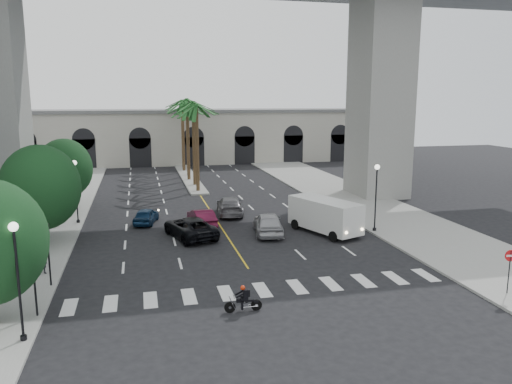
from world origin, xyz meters
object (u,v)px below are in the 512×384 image
(car_b, at_px, (202,218))
(lamp_post_right, at_px, (376,192))
(traffic_signal_near, at_px, (33,268))
(cargo_van, at_px, (325,215))
(car_d, at_px, (230,206))
(do_not_enter_sign, at_px, (510,263))
(car_c, at_px, (190,227))
(car_e, at_px, (146,216))
(lamp_post_left_near, at_px, (17,272))
(traffic_signal_far, at_px, (48,244))
(car_a, at_px, (268,223))
(pedestrian_a, at_px, (41,259))
(pedestrian_b, at_px, (35,258))
(lamp_post_left_far, at_px, (76,186))
(motorcycle_rider, at_px, (244,300))

(car_b, bearing_deg, lamp_post_right, 152.52)
(traffic_signal_near, bearing_deg, cargo_van, 30.63)
(lamp_post_right, height_order, car_d, lamp_post_right)
(do_not_enter_sign, bearing_deg, car_d, 125.87)
(car_c, height_order, car_e, car_c)
(car_c, bearing_deg, lamp_post_left_near, 43.26)
(traffic_signal_far, relative_size, car_a, 0.72)
(traffic_signal_far, bearing_deg, car_b, 49.17)
(lamp_post_right, bearing_deg, traffic_signal_far, -164.02)
(lamp_post_right, bearing_deg, pedestrian_a, -169.17)
(cargo_van, xyz_separation_m, pedestrian_b, (-20.07, -4.53, -0.49))
(car_c, bearing_deg, traffic_signal_near, 38.78)
(car_b, distance_m, pedestrian_a, 14.11)
(traffic_signal_near, relative_size, pedestrian_a, 1.94)
(car_c, distance_m, pedestrian_b, 11.32)
(lamp_post_left_far, bearing_deg, pedestrian_a, -93.12)
(pedestrian_a, bearing_deg, pedestrian_b, 91.28)
(car_d, distance_m, do_not_enter_sign, 24.48)
(traffic_signal_near, xyz_separation_m, motorcycle_rider, (9.77, -1.50, -1.90))
(lamp_post_left_far, height_order, traffic_signal_near, lamp_post_left_far)
(traffic_signal_near, relative_size, car_a, 0.72)
(car_a, bearing_deg, car_c, 4.66)
(car_c, height_order, car_d, car_d)
(car_a, bearing_deg, car_d, -68.05)
(car_e, bearing_deg, lamp_post_right, 171.98)
(lamp_post_left_far, bearing_deg, traffic_signal_near, -89.69)
(lamp_post_left_near, distance_m, motorcycle_rider, 10.26)
(traffic_signal_near, distance_m, traffic_signal_far, 4.00)
(pedestrian_b, height_order, do_not_enter_sign, do_not_enter_sign)
(lamp_post_right, relative_size, do_not_enter_sign, 2.11)
(lamp_post_left_far, relative_size, lamp_post_right, 1.00)
(lamp_post_left_far, height_order, pedestrian_b, lamp_post_left_far)
(cargo_van, distance_m, pedestrian_a, 20.30)
(car_e, xyz_separation_m, pedestrian_a, (-6.18, -11.44, 0.43))
(traffic_signal_far, relative_size, pedestrian_b, 2.19)
(car_a, bearing_deg, car_e, -22.60)
(car_a, height_order, car_c, car_a)
(car_d, bearing_deg, traffic_signal_near, 63.09)
(motorcycle_rider, relative_size, car_e, 0.48)
(lamp_post_left_far, distance_m, car_e, 6.16)
(car_a, xyz_separation_m, pedestrian_a, (-15.27, -5.93, 0.23))
(traffic_signal_far, distance_m, car_a, 16.60)
(lamp_post_left_near, bearing_deg, car_c, 59.78)
(car_c, bearing_deg, car_a, 159.50)
(motorcycle_rider, distance_m, pedestrian_a, 12.96)
(traffic_signal_far, distance_m, pedestrian_b, 3.28)
(lamp_post_left_near, height_order, car_c, lamp_post_left_near)
(lamp_post_right, xyz_separation_m, pedestrian_b, (-23.92, -3.87, -2.24))
(lamp_post_left_near, relative_size, car_d, 0.97)
(traffic_signal_near, distance_m, car_e, 18.36)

